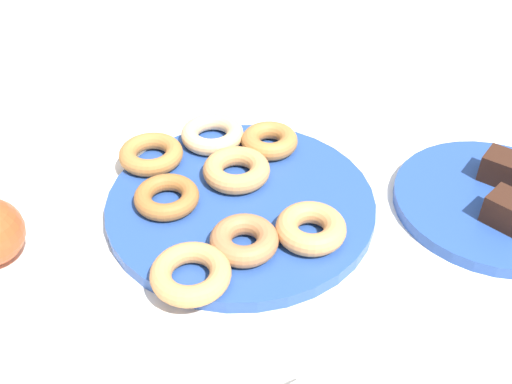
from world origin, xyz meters
The scene contains 13 objects.
ground_plane centered at (0.00, 0.00, 0.00)m, with size 2.40×2.40×0.00m, color white.
donut_plate centered at (0.00, 0.00, 0.01)m, with size 0.34×0.34×0.02m, color #284C9E.
donut_0 centered at (0.05, 0.07, 0.03)m, with size 0.08×0.08×0.03m, color #B27547.
donut_1 centered at (-0.05, -0.13, 0.03)m, with size 0.09×0.09×0.02m, color #EABC84.
donut_2 centered at (-0.10, -0.06, 0.03)m, with size 0.08×0.08×0.03m, color #BC7A3D.
donut_3 centered at (-0.02, -0.04, 0.03)m, with size 0.09×0.09×0.03m, color tan.
donut_4 centered at (-0.02, 0.11, 0.03)m, with size 0.08×0.08×0.03m, color tan.
donut_5 centered at (0.04, -0.14, 0.03)m, with size 0.09×0.09×0.02m, color #BC7A3D.
donut_6 centered at (0.08, -0.05, 0.03)m, with size 0.08×0.08×0.02m, color #AD6B33.
donut_7 centered at (0.13, 0.07, 0.03)m, with size 0.09×0.09×0.02m, color tan.
cake_plate centered at (-0.25, 0.21, 0.01)m, with size 0.25×0.25×0.02m, color #284C9E.
brownie_near centered at (-0.29, 0.19, 0.03)m, with size 0.04×0.05×0.04m, color #381E14.
brownie_far centered at (-0.22, 0.24, 0.03)m, with size 0.04×0.05×0.04m, color #381E14.
Camera 1 is at (0.37, 0.46, 0.52)m, focal length 42.37 mm.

